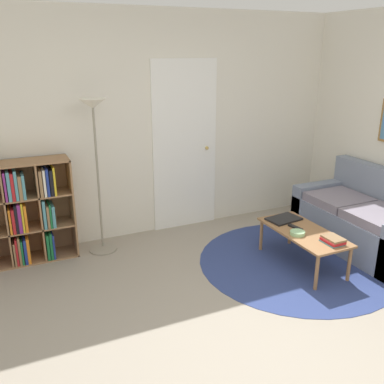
% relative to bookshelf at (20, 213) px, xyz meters
% --- Properties ---
extents(ground_plane, '(14.00, 14.00, 0.00)m').
position_rel_bookshelf_xyz_m(ground_plane, '(1.64, -2.35, -0.54)').
color(ground_plane, gray).
extents(wall_back, '(7.60, 0.11, 2.60)m').
position_rel_bookshelf_xyz_m(wall_back, '(1.65, 0.21, 0.75)').
color(wall_back, silver).
rests_on(wall_back, ground_plane).
extents(rug, '(2.06, 2.06, 0.01)m').
position_rel_bookshelf_xyz_m(rug, '(2.62, -1.25, -0.54)').
color(rug, navy).
rests_on(rug, ground_plane).
extents(bookshelf, '(1.02, 0.34, 1.09)m').
position_rel_bookshelf_xyz_m(bookshelf, '(0.00, 0.00, 0.00)').
color(bookshelf, '#936B47').
rests_on(bookshelf, ground_plane).
extents(floor_lamp, '(0.31, 0.31, 1.68)m').
position_rel_bookshelf_xyz_m(floor_lamp, '(0.81, -0.10, 0.79)').
color(floor_lamp, gray).
rests_on(floor_lamp, ground_plane).
extents(couch, '(0.81, 1.53, 0.88)m').
position_rel_bookshelf_xyz_m(couch, '(3.58, -1.24, -0.25)').
color(couch, gray).
rests_on(couch, ground_plane).
extents(coffee_table, '(0.48, 1.01, 0.38)m').
position_rel_bookshelf_xyz_m(coffee_table, '(2.63, -1.31, -0.20)').
color(coffee_table, '#996B42').
rests_on(coffee_table, ground_plane).
extents(laptop, '(0.38, 0.28, 0.02)m').
position_rel_bookshelf_xyz_m(laptop, '(2.63, -0.98, -0.15)').
color(laptop, black).
rests_on(laptop, coffee_table).
extents(bowl, '(0.15, 0.15, 0.04)m').
position_rel_bookshelf_xyz_m(bowl, '(2.51, -1.36, -0.14)').
color(bowl, '#9ED193').
rests_on(bowl, coffee_table).
extents(book_stack_on_table, '(0.17, 0.21, 0.06)m').
position_rel_bookshelf_xyz_m(book_stack_on_table, '(2.70, -1.66, -0.13)').
color(book_stack_on_table, teal).
rests_on(book_stack_on_table, coffee_table).
extents(remote, '(0.07, 0.18, 0.02)m').
position_rel_bookshelf_xyz_m(remote, '(2.60, -1.22, -0.15)').
color(remote, black).
rests_on(remote, coffee_table).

